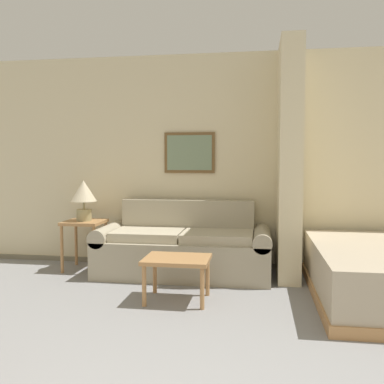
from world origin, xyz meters
name	(u,v)px	position (x,y,z in m)	size (l,w,h in m)	color
wall_back	(208,162)	(0.00, 4.42, 1.29)	(7.38, 0.16, 2.60)	beige
wall_partition_pillar	(289,161)	(0.95, 3.99, 1.30)	(0.24, 0.75, 2.60)	beige
couch	(184,248)	(-0.22, 3.94, 0.31)	(1.98, 0.84, 0.84)	tan
coffee_table	(177,263)	(-0.12, 3.01, 0.35)	(0.61, 0.48, 0.41)	#B27F4C
side_table	(84,229)	(-1.44, 3.98, 0.49)	(0.45, 0.45, 0.59)	#B27F4C
table_lamp	(84,195)	(-1.44, 3.98, 0.91)	(0.31, 0.31, 0.48)	tan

